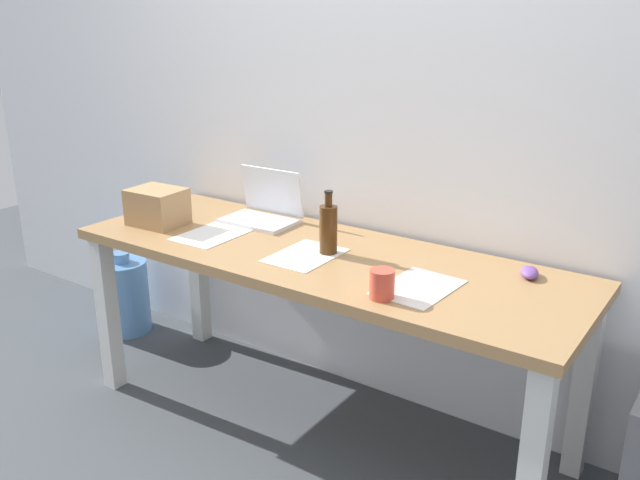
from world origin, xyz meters
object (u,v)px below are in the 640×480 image
Objects in this scene: laptop_left at (264,210)px; coffee_mug at (382,284)px; desk at (320,276)px; beer_bottle at (328,228)px; computer_mouse at (529,272)px; cardboard_box at (157,207)px; water_cooler_jug at (124,296)px.

laptop_left is 3.28× the size of coffee_mug.
beer_bottle is (0.03, 0.01, 0.19)m from desk.
desk is at bearing 174.58° from computer_mouse.
cardboard_box is (-1.48, -0.31, 0.06)m from computer_mouse.
desk is 19.83× the size of computer_mouse.
laptop_left is 0.92m from coffee_mug.
cardboard_box is 2.31× the size of coffee_mug.
beer_bottle reaches higher than desk.
water_cooler_jug is (-1.32, 0.12, -0.45)m from desk.
cardboard_box is at bearing 170.28° from computer_mouse.
desk is 1.40m from water_cooler_jug.
water_cooler_jug is (-1.72, 0.35, -0.60)m from coffee_mug.
desk is 9.02× the size of cardboard_box.
computer_mouse is 0.46× the size of cardboard_box.
laptop_left reaches higher than computer_mouse.
coffee_mug is at bearing -33.53° from beer_bottle.
computer_mouse is at bearing 1.07° from laptop_left.
desk is 0.20m from beer_bottle.
laptop_left is at bearing 159.00° from beer_bottle.
laptop_left is 0.72× the size of water_cooler_jug.
desk is at bearing -158.71° from beer_bottle.
cardboard_box is 0.87m from water_cooler_jug.
laptop_left is (-0.42, 0.18, 0.15)m from desk.
coffee_mug is at bearing -11.55° from water_cooler_jug.
beer_bottle is 0.44m from coffee_mug.
water_cooler_jug is at bearing 158.66° from cardboard_box.
beer_bottle is at bearing -4.56° from water_cooler_jug.
water_cooler_jug is at bearing 168.45° from coffee_mug.
beer_bottle reaches higher than water_cooler_jug.
beer_bottle is 0.80m from cardboard_box.
computer_mouse is at bearing 15.91° from desk.
laptop_left is 0.44m from cardboard_box.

